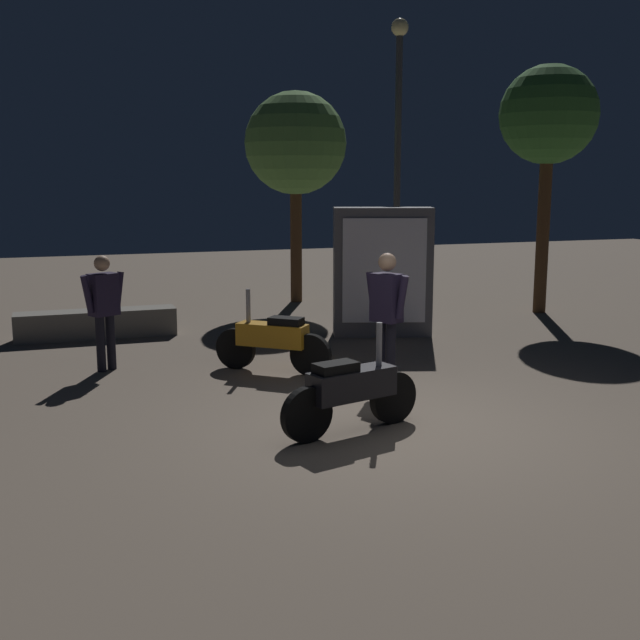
# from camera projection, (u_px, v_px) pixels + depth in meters

# --- Properties ---
(ground_plane) EXTENTS (40.00, 40.00, 0.00)m
(ground_plane) POSITION_uv_depth(u_px,v_px,m) (396.00, 426.00, 8.30)
(ground_plane) COLOR #756656
(motorcycle_black_foreground) EXTENTS (1.63, 0.54, 1.11)m
(motorcycle_black_foreground) POSITION_uv_depth(u_px,v_px,m) (351.00, 391.00, 8.03)
(motorcycle_black_foreground) COLOR black
(motorcycle_black_foreground) RESTS_ON ground_plane
(motorcycle_orange_parked_left) EXTENTS (1.34, 1.14, 1.11)m
(motorcycle_orange_parked_left) POSITION_uv_depth(u_px,v_px,m) (273.00, 340.00, 10.52)
(motorcycle_orange_parked_left) COLOR black
(motorcycle_orange_parked_left) RESTS_ON ground_plane
(person_rider_beside) EXTENTS (0.38, 0.63, 1.67)m
(person_rider_beside) POSITION_uv_depth(u_px,v_px,m) (387.00, 307.00, 9.78)
(person_rider_beside) COLOR black
(person_rider_beside) RESTS_ON ground_plane
(person_bystander_far) EXTENTS (0.62, 0.40, 1.56)m
(person_bystander_far) POSITION_uv_depth(u_px,v_px,m) (104.00, 303.00, 10.53)
(person_bystander_far) COLOR black
(person_bystander_far) RESTS_ON ground_plane
(streetlamp_near) EXTENTS (0.36, 0.36, 5.78)m
(streetlamp_near) POSITION_uv_depth(u_px,v_px,m) (398.00, 127.00, 16.48)
(streetlamp_near) COLOR #38383D
(streetlamp_near) RESTS_ON ground_plane
(tree_left_bg) EXTENTS (1.82, 1.82, 4.63)m
(tree_left_bg) POSITION_uv_depth(u_px,v_px,m) (549.00, 118.00, 14.60)
(tree_left_bg) COLOR #4C331E
(tree_left_bg) RESTS_ON ground_plane
(tree_center_bg) EXTENTS (2.08, 2.08, 4.30)m
(tree_center_bg) POSITION_uv_depth(u_px,v_px,m) (296.00, 145.00, 16.00)
(tree_center_bg) COLOR #4C331E
(tree_center_bg) RESTS_ON ground_plane
(kiosk_billboard) EXTENTS (1.68, 0.95, 2.10)m
(kiosk_billboard) POSITION_uv_depth(u_px,v_px,m) (383.00, 272.00, 12.89)
(kiosk_billboard) COLOR #595960
(kiosk_billboard) RESTS_ON ground_plane
(planter_wall_low) EXTENTS (2.54, 0.50, 0.45)m
(planter_wall_low) POSITION_uv_depth(u_px,v_px,m) (96.00, 324.00, 12.84)
(planter_wall_low) COLOR gray
(planter_wall_low) RESTS_ON ground_plane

